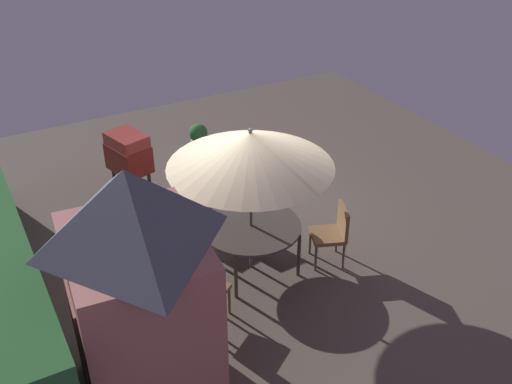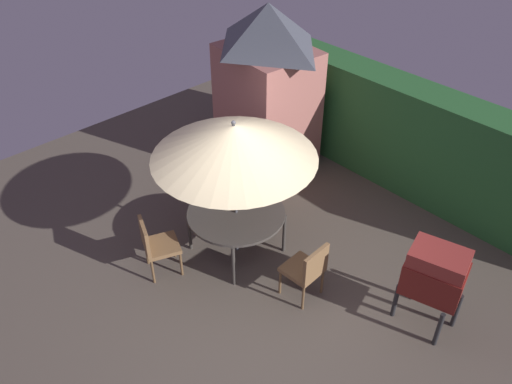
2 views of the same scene
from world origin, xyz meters
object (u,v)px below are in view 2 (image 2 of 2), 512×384
Objects in this scene: patio_umbrella at (234,141)px; chair_near_shed at (256,173)px; patio_table at (236,215)px; bbq_grill at (435,274)px; garden_shed at (267,86)px; chair_far_side at (155,243)px; chair_toward_hedge at (307,268)px.

patio_umbrella is 2.45× the size of chair_near_shed.
bbq_grill reaches higher than patio_table.
patio_umbrella is 1.84× the size of bbq_grill.
bbq_grill reaches higher than chair_near_shed.
garden_shed is at bearing 127.94° from chair_near_shed.
patio_table is 1.55× the size of chair_near_shed.
garden_shed is 1.58m from chair_near_shed.
chair_far_side is at bearing -71.38° from garden_shed.
garden_shed is 1.30× the size of patio_umbrella.
chair_far_side is at bearing -82.47° from chair_near_shed.
patio_table is (1.50, -2.05, -0.79)m from garden_shed.
chair_toward_hedge reaches higher than patio_table.
chair_near_shed is 1.00× the size of chair_toward_hedge.
chair_near_shed and chair_far_side have the same top height.
garden_shed is 3.19× the size of chair_toward_hedge.
chair_near_shed is at bearing 154.16° from chair_toward_hedge.
chair_far_side is 1.00× the size of chair_toward_hedge.
patio_table is at bearing -55.73° from chair_near_shed.
patio_umbrella is 1.90m from chair_toward_hedge.
bbq_grill is (4.12, -1.18, -0.62)m from garden_shed.
chair_near_shed is (-0.72, 1.05, -0.15)m from patio_table.
chair_toward_hedge is at bearing -35.19° from garden_shed.
chair_near_shed is at bearing 97.53° from chair_far_side.
patio_umbrella is at bearing -55.73° from chair_near_shed.
patio_umbrella is 1.81m from chair_far_side.
patio_table is 1.55× the size of chair_far_side.
bbq_grill is at bearing 18.32° from patio_table.
patio_table is 1.55× the size of chair_toward_hedge.
garden_shed is 2.66m from patio_table.
garden_shed is 2.58m from patio_umbrella.
patio_umbrella is 2.45× the size of chair_far_side.
garden_shed is at bearing 108.62° from chair_far_side.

